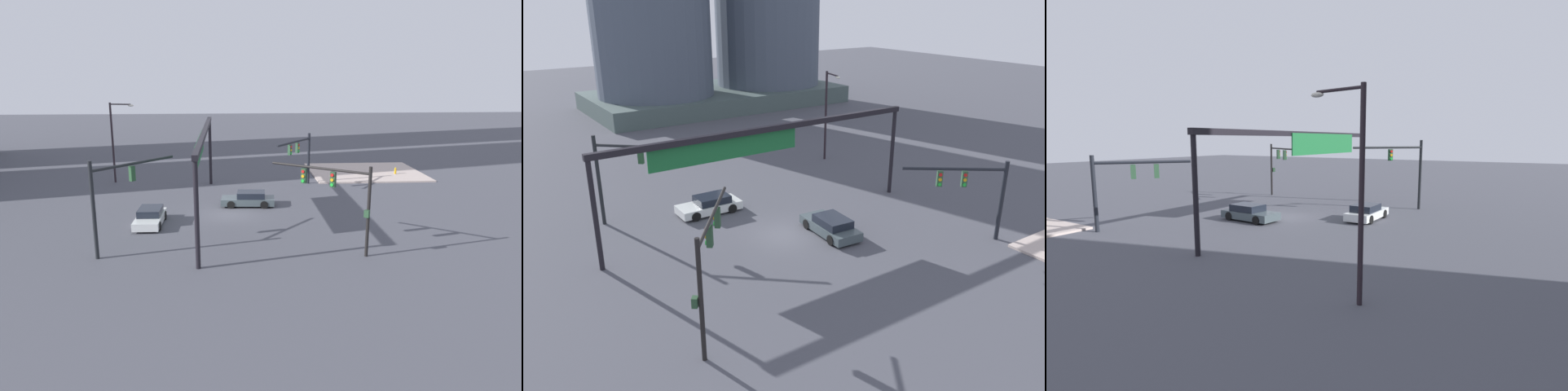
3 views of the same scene
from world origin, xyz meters
TOP-DOWN VIEW (x-y plane):
  - ground_plane at (0.00, 0.00)m, footprint 183.10×183.10m
  - traffic_signal_near_corner at (9.05, -6.73)m, footprint 5.06×3.79m
  - traffic_signal_opposite_side at (-7.85, 7.14)m, footprint 4.96×4.33m
  - traffic_signal_cross_street at (-8.45, -6.62)m, footprint 4.44×5.51m
  - streetlamp_curved_arm at (12.06, 11.28)m, footprint 0.81×2.51m
  - overhead_sign_gantry at (-0.70, 1.99)m, footprint 22.06×0.43m
  - sedan_car_approaching at (2.40, -1.48)m, footprint 2.17×4.50m
  - sedan_car_waiting_far at (-2.30, 5.92)m, footprint 4.37×2.00m

SIDE VIEW (x-z plane):
  - ground_plane at x=0.00m, z-range 0.00..0.00m
  - sedan_car_waiting_far at x=-2.30m, z-range -0.03..1.18m
  - sedan_car_approaching at x=2.40m, z-range -0.03..1.18m
  - traffic_signal_near_corner at x=9.05m, z-range 0.94..5.95m
  - traffic_signal_cross_street at x=-8.45m, z-range 1.12..6.67m
  - traffic_signal_opposite_side at x=-7.85m, z-range 1.00..6.97m
  - streetlamp_curved_arm at x=12.06m, z-range 0.65..8.56m
  - overhead_sign_gantry at x=-0.70m, z-range 2.27..8.85m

